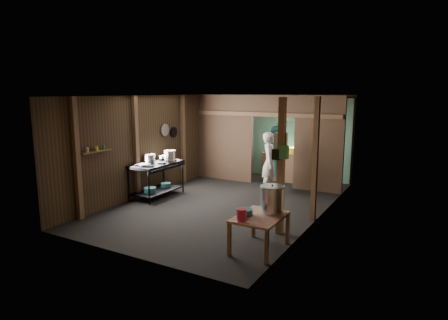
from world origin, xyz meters
The scene contains 43 objects.
floor centered at (0.00, 0.00, 0.00)m, with size 4.50×7.00×0.00m, color black.
ceiling centered at (0.00, 0.00, 2.60)m, with size 4.50×7.00×0.00m, color #4F4841.
wall_back centered at (0.00, 3.50, 1.30)m, with size 4.50×0.00×2.60m, color #45331E.
wall_front centered at (0.00, -3.50, 1.30)m, with size 4.50×0.00×2.60m, color #45331E.
wall_left centered at (-2.25, 0.00, 1.30)m, with size 0.00×7.00×2.60m, color #45331E.
wall_right centered at (2.25, 0.00, 1.30)m, with size 0.00×7.00×2.60m, color #45331E.
partition_left centered at (-1.32, 2.20, 1.30)m, with size 1.85×0.10×2.60m, color #4F382A.
partition_right centered at (1.57, 2.20, 1.30)m, with size 1.35×0.10×2.60m, color #4F382A.
partition_header centered at (0.25, 2.20, 2.30)m, with size 1.30×0.10×0.60m, color #4F382A.
turquoise_panel centered at (0.00, 3.44, 1.25)m, with size 4.40×0.06×2.50m, color #65A69A.
back_counter centered at (0.30, 2.95, 0.42)m, with size 1.20×0.50×0.85m, color brown.
wall_clock centered at (0.25, 3.40, 1.90)m, with size 0.20×0.20×0.03m, color beige.
post_left_a centered at (-2.18, -2.60, 1.30)m, with size 0.10×0.12×2.60m, color brown.
post_left_b centered at (-2.18, -0.80, 1.30)m, with size 0.10×0.12×2.60m, color brown.
post_left_c centered at (-2.18, 1.20, 1.30)m, with size 0.10×0.12×2.60m, color brown.
post_right centered at (2.18, -0.20, 1.30)m, with size 0.10×0.12×2.60m, color brown.
post_free centered at (1.85, -1.30, 1.30)m, with size 0.12×0.12×2.60m, color brown.
cross_beam centered at (0.00, 2.15, 2.05)m, with size 4.40×0.12×0.12m, color brown.
pan_lid_big centered at (-2.21, 0.40, 1.65)m, with size 0.34×0.34×0.03m, color gray.
pan_lid_small centered at (-2.21, 0.80, 1.55)m, with size 0.30×0.30×0.03m, color black.
wall_shelf centered at (-2.15, -2.10, 1.40)m, with size 0.14×0.80×0.03m, color brown.
jar_white centered at (-2.15, -2.35, 1.47)m, with size 0.07×0.07×0.10m, color beige.
jar_yellow centered at (-2.15, -2.10, 1.47)m, with size 0.08×0.08×0.10m, color yellow.
jar_green centered at (-2.15, -1.88, 1.47)m, with size 0.06×0.06×0.10m, color #378A43.
bag_white centered at (1.80, -1.22, 1.78)m, with size 0.22×0.15×0.32m, color beige.
bag_green centered at (1.92, -1.36, 1.60)m, with size 0.16×0.12×0.24m, color #378A43.
bag_black centered at (1.78, -1.38, 1.55)m, with size 0.14×0.10×0.20m, color black.
gas_range centered at (-1.88, -0.41, 0.45)m, with size 0.78×1.51×0.89m, color black, non-canonical shape.
prep_table centered at (1.83, -2.19, 0.30)m, with size 0.74×1.02×0.60m, color tan, non-canonical shape.
stove_pot_large centered at (-1.71, -0.05, 1.03)m, with size 0.30×0.30×0.31m, color silver, non-canonical shape.
stove_pot_med centered at (-2.05, -0.45, 0.99)m, with size 0.28×0.28×0.24m, color silver, non-canonical shape.
stove_saucepan centered at (-2.05, 0.07, 0.95)m, with size 0.18×0.18×0.11m, color silver.
frying_pan centered at (-1.88, -0.85, 0.91)m, with size 0.29×0.51×0.07m, color gray, non-canonical shape.
blue_tub_front centered at (-1.88, -0.68, 0.24)m, with size 0.31×0.31×0.13m, color #245B62.
blue_tub_back centered at (-1.88, -0.04, 0.23)m, with size 0.27×0.27×0.11m, color #245B62.
stock_pot centered at (1.92, -1.89, 0.83)m, with size 0.43×0.43×0.50m, color silver, non-canonical shape.
wash_basin centered at (1.58, -2.28, 0.66)m, with size 0.29×0.29×0.11m, color #245B62.
pink_bucket centered at (1.66, -2.54, 0.70)m, with size 0.16×0.16×0.19m, color #BA1D40.
knife centered at (1.69, -2.65, 0.61)m, with size 0.30×0.04×0.01m, color silver.
yellow_tub centered at (0.61, 2.95, 0.94)m, with size 0.33×0.33×0.19m, color yellow.
red_cup centered at (-0.08, 2.95, 0.91)m, with size 0.11×0.11×0.13m, color maroon.
cook centered at (0.48, 1.43, 0.82)m, with size 0.60×0.39×1.63m, color silver.
worker_back centered at (0.09, 2.86, 0.85)m, with size 0.82×0.64×1.70m, color #276663.
Camera 1 is at (4.36, -7.91, 2.70)m, focal length 30.57 mm.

